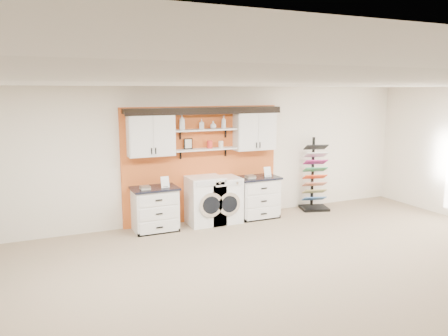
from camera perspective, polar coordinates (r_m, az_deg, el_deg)
name	(u,v)px	position (r m, az deg, el deg)	size (l,w,h in m)	color
floor	(311,298)	(6.15, 11.32, -16.32)	(10.00, 10.00, 0.00)	gray
ceiling	(319,83)	(5.52, 12.33, 10.77)	(10.00, 10.00, 0.00)	white
wall_back	(202,154)	(9.16, -2.92, 1.80)	(10.00, 10.00, 0.00)	silver
accent_panel	(202,164)	(9.15, -2.83, 0.54)	(3.40, 0.07, 2.40)	#C95922
upper_cabinet_left	(151,134)	(8.56, -9.54, 4.34)	(0.90, 0.35, 0.84)	white
upper_cabinet_right	(254,130)	(9.38, 3.99, 4.94)	(0.90, 0.35, 0.84)	white
shelf_lower	(205,149)	(8.95, -2.47, 2.46)	(1.32, 0.28, 0.03)	white
shelf_upper	(205,130)	(8.91, -2.49, 5.01)	(1.32, 0.28, 0.03)	white
crown_molding	(205,110)	(8.90, -2.54, 7.57)	(3.30, 0.41, 0.13)	black
picture_frame	(188,144)	(8.86, -4.70, 3.17)	(0.18, 0.02, 0.22)	black
canister_red	(210,144)	(8.98, -1.88, 3.10)	(0.11, 0.11, 0.16)	red
canister_cream	(221,144)	(9.08, -0.41, 3.11)	(0.10, 0.10, 0.14)	silver
base_cabinet_left	(155,209)	(8.68, -9.01, -5.29)	(0.88, 0.66, 0.87)	white
base_cabinet_right	(257,197)	(9.48, 4.32, -3.79)	(0.91, 0.66, 0.90)	white
washer	(205,200)	(8.97, -2.51, -4.25)	(0.71, 0.71, 0.99)	white
dryer	(223,200)	(9.12, -0.19, -4.14)	(0.68, 0.71, 0.95)	white
sample_rack	(314,187)	(10.28, 11.71, -2.42)	(0.72, 0.65, 1.66)	black
soap_bottle_a	(182,122)	(8.73, -5.50, 5.97)	(0.12, 0.12, 0.30)	silver
soap_bottle_b	(202,124)	(8.87, -2.94, 5.75)	(0.09, 0.09, 0.20)	silver
soap_bottle_c	(213,125)	(8.97, -1.42, 5.66)	(0.12, 0.12, 0.16)	silver
soap_bottle_d	(224,122)	(9.06, -0.05, 6.03)	(0.10, 0.10, 0.26)	silver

